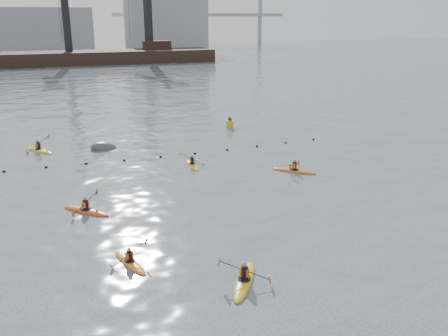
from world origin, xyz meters
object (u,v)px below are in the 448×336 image
(kayaker_3, at_px, (192,164))
(mooring_buoy, at_px, (104,149))
(kayaker_1, at_px, (244,280))
(kayaker_2, at_px, (86,210))
(nav_buoy, at_px, (230,124))
(kayaker_0, at_px, (130,262))
(kayaker_4, at_px, (294,170))
(kayaker_5, at_px, (39,150))

(kayaker_3, distance_m, mooring_buoy, 9.60)
(kayaker_1, distance_m, kayaker_2, 12.17)
(mooring_buoy, distance_m, nav_buoy, 14.08)
(kayaker_3, relative_size, mooring_buoy, 1.28)
(mooring_buoy, bearing_deg, kayaker_0, -94.48)
(kayaker_3, distance_m, kayaker_4, 7.99)
(kayaker_3, xyz_separation_m, nav_buoy, (7.78, 11.38, 0.33))
(kayaker_1, relative_size, mooring_buoy, 1.37)
(kayaker_1, bearing_deg, kayaker_4, 86.80)
(kayaker_5, distance_m, mooring_buoy, 5.59)
(kayaker_0, bearing_deg, nav_buoy, 41.78)
(mooring_buoy, height_order, nav_buoy, nav_buoy)
(kayaker_2, height_order, kayaker_4, kayaker_2)
(nav_buoy, bearing_deg, kayaker_0, -121.21)
(kayaker_3, bearing_deg, kayaker_0, -115.51)
(kayaker_5, height_order, nav_buoy, kayaker_5)
(kayaker_2, bearing_deg, kayaker_4, -34.64)
(kayaker_1, xyz_separation_m, nav_buoy, (10.85, 28.70, 0.31))
(kayaker_4, height_order, kayaker_5, kayaker_5)
(kayaker_0, relative_size, kayaker_1, 0.89)
(mooring_buoy, bearing_deg, nav_buoy, 15.33)
(kayaker_2, relative_size, kayaker_5, 0.88)
(nav_buoy, bearing_deg, kayaker_5, -172.68)
(kayaker_2, bearing_deg, kayaker_1, -105.08)
(kayaker_1, distance_m, kayaker_4, 16.31)
(kayaker_1, bearing_deg, kayaker_0, 175.13)
(kayaker_0, xyz_separation_m, kayaker_4, (14.22, 9.51, 0.02))
(nav_buoy, bearing_deg, kayaker_4, -93.80)
(kayaker_0, relative_size, kayaker_2, 0.99)
(kayaker_0, height_order, kayaker_5, kayaker_5)
(kayaker_4, xyz_separation_m, nav_buoy, (1.04, 15.67, 0.32))
(nav_buoy, bearing_deg, kayaker_1, -110.71)
(kayaker_3, relative_size, nav_buoy, 2.22)
(kayaker_3, distance_m, nav_buoy, 13.79)
(kayaker_3, bearing_deg, kayaker_2, -140.22)
(mooring_buoy, relative_size, nav_buoy, 1.73)
(kayaker_0, bearing_deg, mooring_buoy, 68.50)
(mooring_buoy, xyz_separation_m, nav_buoy, (13.57, 3.72, 0.42))
(kayaker_0, xyz_separation_m, kayaker_3, (7.47, 13.80, 0.00))
(kayaker_0, xyz_separation_m, mooring_buoy, (1.68, 21.46, -0.09))
(kayaker_0, distance_m, kayaker_3, 15.69)
(kayaker_2, bearing_deg, kayaker_0, -122.85)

